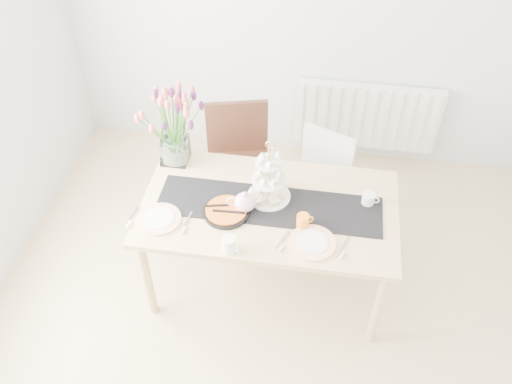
# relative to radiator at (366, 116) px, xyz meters

# --- Properties ---
(room_shell) EXTENTS (4.50, 4.50, 4.50)m
(room_shell) POSITION_rel_radiator_xyz_m (-0.50, -2.19, 0.85)
(room_shell) COLOR tan
(room_shell) RESTS_ON ground
(radiator) EXTENTS (1.20, 0.08, 0.60)m
(radiator) POSITION_rel_radiator_xyz_m (0.00, 0.00, 0.00)
(radiator) COLOR white
(radiator) RESTS_ON room_shell
(dining_table) EXTENTS (1.60, 0.90, 0.75)m
(dining_table) POSITION_rel_radiator_xyz_m (-0.63, -1.47, 0.22)
(dining_table) COLOR tan
(dining_table) RESTS_ON ground
(chair_brown) EXTENTS (0.56, 0.56, 0.93)m
(chair_brown) POSITION_rel_radiator_xyz_m (-0.96, -0.77, 0.09)
(chair_brown) COLOR #391C14
(chair_brown) RESTS_ON ground
(chair_white) EXTENTS (0.53, 0.53, 0.82)m
(chair_white) POSITION_rel_radiator_xyz_m (-0.34, -0.84, 0.02)
(chair_white) COLOR silver
(chair_white) RESTS_ON ground
(table_runner) EXTENTS (1.40, 0.35, 0.01)m
(table_runner) POSITION_rel_radiator_xyz_m (-0.63, -1.47, 0.30)
(table_runner) COLOR black
(table_runner) RESTS_ON dining_table
(tulip_vase) EXTENTS (0.64, 0.64, 0.55)m
(tulip_vase) POSITION_rel_radiator_xyz_m (-1.32, -1.13, 0.65)
(tulip_vase) COLOR silver
(tulip_vase) RESTS_ON dining_table
(cake_stand) EXTENTS (0.27, 0.27, 0.40)m
(cake_stand) POSITION_rel_radiator_xyz_m (-0.64, -1.39, 0.42)
(cake_stand) COLOR gold
(cake_stand) RESTS_ON dining_table
(teapot) EXTENTS (0.23, 0.19, 0.14)m
(teapot) POSITION_rel_radiator_xyz_m (-0.77, -1.52, 0.37)
(teapot) COLOR white
(teapot) RESTS_ON dining_table
(cream_jug) EXTENTS (0.09, 0.09, 0.08)m
(cream_jug) POSITION_rel_radiator_xyz_m (-0.02, -1.35, 0.34)
(cream_jug) COLOR white
(cream_jug) RESTS_ON dining_table
(tart_tin) EXTENTS (0.29, 0.29, 0.03)m
(tart_tin) POSITION_rel_radiator_xyz_m (-0.88, -1.57, 0.32)
(tart_tin) COLOR black
(tart_tin) RESTS_ON dining_table
(mug_white) EXTENTS (0.11, 0.11, 0.10)m
(mug_white) POSITION_rel_radiator_xyz_m (-0.81, -1.86, 0.35)
(mug_white) COLOR white
(mug_white) RESTS_ON dining_table
(mug_orange) EXTENTS (0.10, 0.10, 0.09)m
(mug_orange) POSITION_rel_radiator_xyz_m (-0.41, -1.61, 0.35)
(mug_orange) COLOR orange
(mug_orange) RESTS_ON dining_table
(plate_left) EXTENTS (0.30, 0.30, 0.01)m
(plate_left) POSITION_rel_radiator_xyz_m (-1.28, -1.69, 0.31)
(plate_left) COLOR white
(plate_left) RESTS_ON dining_table
(plate_right) EXTENTS (0.36, 0.36, 0.01)m
(plate_right) POSITION_rel_radiator_xyz_m (-0.34, -1.73, 0.31)
(plate_right) COLOR white
(plate_right) RESTS_ON dining_table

